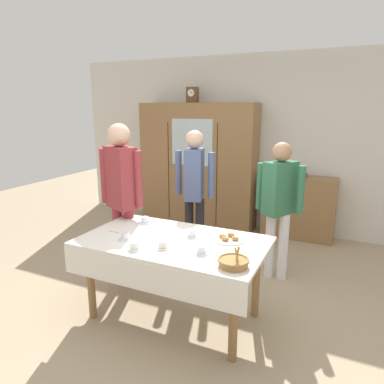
{
  "coord_description": "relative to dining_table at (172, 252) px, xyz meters",
  "views": [
    {
      "loc": [
        1.39,
        -2.79,
        1.94
      ],
      "look_at": [
        0.0,
        0.2,
        1.12
      ],
      "focal_mm": 32.72,
      "sensor_mm": 36.0,
      "label": 1
    }
  ],
  "objects": [
    {
      "name": "person_near_right_end",
      "position": [
        -0.81,
        0.4,
        0.42
      ],
      "size": [
        0.52,
        0.33,
        1.76
      ],
      "color": "#933338",
      "rests_on": "ground"
    },
    {
      "name": "bread_basket",
      "position": [
        0.66,
        -0.25,
        0.14
      ],
      "size": [
        0.24,
        0.24,
        0.16
      ],
      "color": "#9E7542",
      "rests_on": "dining_table"
    },
    {
      "name": "wall_cabinet",
      "position": [
        -0.9,
        2.59,
        0.33
      ],
      "size": [
        1.9,
        0.46,
        1.98
      ],
      "color": "olive",
      "rests_on": "ground"
    },
    {
      "name": "tea_cup_near_right",
      "position": [
        0.35,
        -0.13,
        0.14
      ],
      "size": [
        0.13,
        0.13,
        0.06
      ],
      "color": "white",
      "rests_on": "dining_table"
    },
    {
      "name": "bookshelf_low",
      "position": [
        0.72,
        2.64,
        -0.19
      ],
      "size": [
        1.03,
        0.35,
        0.93
      ],
      "color": "olive",
      "rests_on": "ground"
    },
    {
      "name": "person_by_cabinet",
      "position": [
        0.69,
        1.22,
        0.28
      ],
      "size": [
        0.52,
        0.41,
        1.56
      ],
      "color": "silver",
      "rests_on": "ground"
    },
    {
      "name": "tea_cup_mid_right",
      "position": [
        -0.48,
        0.33,
        0.14
      ],
      "size": [
        0.13,
        0.13,
        0.06
      ],
      "color": "white",
      "rests_on": "dining_table"
    },
    {
      "name": "pastry_plate",
      "position": [
        0.45,
        0.24,
        0.12
      ],
      "size": [
        0.28,
        0.28,
        0.05
      ],
      "color": "white",
      "rests_on": "dining_table"
    },
    {
      "name": "mantel_clock",
      "position": [
        -1.0,
        2.59,
        1.44
      ],
      "size": [
        0.18,
        0.11,
        0.24
      ],
      "color": "brown",
      "rests_on": "wall_cabinet"
    },
    {
      "name": "spoon_front_edge",
      "position": [
        -0.03,
        0.04,
        0.11
      ],
      "size": [
        0.12,
        0.02,
        0.01
      ],
      "color": "silver",
      "rests_on": "dining_table"
    },
    {
      "name": "ground_plane",
      "position": [
        0.0,
        0.23,
        -0.66
      ],
      "size": [
        12.0,
        12.0,
        0.0
      ],
      "primitive_type": "plane",
      "color": "tan",
      "rests_on": "ground"
    },
    {
      "name": "book_stack",
      "position": [
        0.72,
        2.64,
        0.3
      ],
      "size": [
        0.17,
        0.21,
        0.05
      ],
      "color": "#99332D",
      "rests_on": "bookshelf_low"
    },
    {
      "name": "spoon_far_right",
      "position": [
        -0.58,
        -0.03,
        0.11
      ],
      "size": [
        0.12,
        0.02,
        0.01
      ],
      "color": "silver",
      "rests_on": "dining_table"
    },
    {
      "name": "tea_cup_far_left",
      "position": [
        -0.19,
        -0.29,
        0.14
      ],
      "size": [
        0.13,
        0.13,
        0.06
      ],
      "color": "white",
      "rests_on": "dining_table"
    },
    {
      "name": "tea_cup_near_left",
      "position": [
        0.11,
        0.18,
        0.14
      ],
      "size": [
        0.13,
        0.13,
        0.06
      ],
      "color": "white",
      "rests_on": "dining_table"
    },
    {
      "name": "spoon_near_left",
      "position": [
        -0.04,
        0.32,
        0.11
      ],
      "size": [
        0.12,
        0.02,
        0.01
      ],
      "color": "silver",
      "rests_on": "dining_table"
    },
    {
      "name": "dining_table",
      "position": [
        0.0,
        0.0,
        0.0
      ],
      "size": [
        1.65,
        0.95,
        0.77
      ],
      "color": "olive",
      "rests_on": "ground"
    },
    {
      "name": "person_beside_shelf",
      "position": [
        -0.35,
        1.25,
        0.35
      ],
      "size": [
        0.52,
        0.4,
        1.65
      ],
      "color": "#232328",
      "rests_on": "ground"
    },
    {
      "name": "tea_cup_back_edge",
      "position": [
        0.01,
        -0.17,
        0.14
      ],
      "size": [
        0.13,
        0.13,
        0.06
      ],
      "color": "white",
      "rests_on": "dining_table"
    },
    {
      "name": "tea_cup_center",
      "position": [
        -0.39,
        -0.14,
        0.14
      ],
      "size": [
        0.13,
        0.13,
        0.06
      ],
      "color": "white",
      "rests_on": "dining_table"
    },
    {
      "name": "back_wall",
      "position": [
        0.0,
        2.88,
        0.69
      ],
      "size": [
        6.4,
        0.1,
        2.7
      ],
      "primitive_type": "cube",
      "color": "silver",
      "rests_on": "ground"
    }
  ]
}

